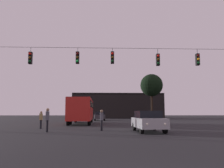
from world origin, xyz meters
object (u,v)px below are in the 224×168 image
at_px(car_far_left, 99,116).
at_px(pedestrian_crossing_right, 47,118).
at_px(city_bus, 82,109).
at_px(car_near_right, 148,121).
at_px(pedestrian_crossing_center, 102,119).
at_px(tree_left_silhouette, 152,85).
at_px(pedestrian_crossing_left, 41,119).

distance_m(car_far_left, pedestrian_crossing_right, 24.68).
bearing_deg(car_far_left, city_bus, -99.88).
relative_size(car_near_right, pedestrian_crossing_center, 2.74).
bearing_deg(tree_left_silhouette, pedestrian_crossing_left, -120.53).
bearing_deg(pedestrian_crossing_left, car_near_right, -23.45).
distance_m(car_near_right, pedestrian_crossing_left, 9.45).
distance_m(pedestrian_crossing_left, pedestrian_crossing_center, 5.88).
bearing_deg(car_far_left, pedestrian_crossing_right, -98.09).
relative_size(pedestrian_crossing_left, pedestrian_crossing_right, 0.88).
distance_m(pedestrian_crossing_right, tree_left_silhouette, 32.86).
bearing_deg(city_bus, pedestrian_crossing_left, -107.52).
relative_size(car_near_right, pedestrian_crossing_right, 2.57).
height_order(car_near_right, pedestrian_crossing_center, pedestrian_crossing_center).
xyz_separation_m(car_far_left, pedestrian_crossing_left, (-4.86, -20.74, 0.05)).
bearing_deg(city_bus, car_near_right, -64.85).
height_order(car_far_left, pedestrian_crossing_left, car_far_left).
relative_size(car_far_left, pedestrian_crossing_right, 2.58).
xyz_separation_m(city_bus, pedestrian_crossing_left, (-2.78, -8.79, -1.02)).
bearing_deg(city_bus, tree_left_silhouette, 53.76).
relative_size(pedestrian_crossing_center, pedestrian_crossing_right, 0.94).
xyz_separation_m(city_bus, car_near_right, (5.90, -12.56, -1.07)).
height_order(pedestrian_crossing_left, tree_left_silhouette, tree_left_silhouette).
distance_m(city_bus, pedestrian_crossing_right, 12.60).
height_order(pedestrian_crossing_right, tree_left_silhouette, tree_left_silhouette).
height_order(car_far_left, pedestrian_crossing_center, pedestrian_crossing_center).
relative_size(car_far_left, pedestrian_crossing_center, 2.75).
relative_size(car_near_right, pedestrian_crossing_left, 2.90).
xyz_separation_m(car_near_right, car_far_left, (-3.82, 24.50, 0.00)).
xyz_separation_m(car_far_left, tree_left_silhouette, (10.24, 4.87, 5.92)).
bearing_deg(car_near_right, pedestrian_crossing_left, 156.55).
xyz_separation_m(city_bus, pedestrian_crossing_right, (-1.39, -12.49, -0.89)).
distance_m(car_far_left, pedestrian_crossing_left, 21.30).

